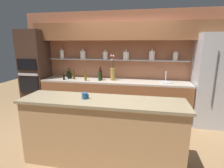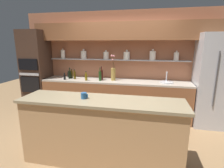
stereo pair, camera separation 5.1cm
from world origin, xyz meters
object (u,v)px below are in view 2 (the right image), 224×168
(bottle_oil_0, at_px, (86,77))
(bottle_wine_1, at_px, (100,76))
(oven_tower, at_px, (37,71))
(coffee_mug, at_px, (84,96))
(bottle_wine_3, at_px, (70,75))
(bottle_oil_8, at_px, (72,74))
(bottle_sauce_2, at_px, (101,76))
(bottle_sauce_6, at_px, (65,77))
(refrigerator, at_px, (218,81))
(bottle_oil_4, at_px, (75,75))
(sink_fixture, at_px, (167,82))
(flower_vase, at_px, (113,73))
(bottle_sauce_7, at_px, (68,74))
(bottle_wine_5, at_px, (101,75))

(bottle_oil_0, height_order, bottle_wine_1, bottle_wine_1)
(oven_tower, distance_m, coffee_mug, 2.73)
(bottle_wine_3, height_order, bottle_oil_8, bottle_wine_3)
(bottle_sauce_2, xyz_separation_m, bottle_sauce_6, (-0.86, -0.33, -0.00))
(refrigerator, xyz_separation_m, bottle_oil_4, (-3.32, -0.01, 0.01))
(coffee_mug, bearing_deg, sink_fixture, 53.83)
(bottle_oil_0, relative_size, bottle_oil_4, 0.94)
(flower_vase, xyz_separation_m, bottle_wine_1, (-0.31, -0.10, -0.06))
(bottle_oil_4, bearing_deg, refrigerator, 0.09)
(refrigerator, relative_size, bottle_sauce_7, 11.62)
(bottle_oil_8, bearing_deg, bottle_sauce_7, 145.08)
(bottle_wine_1, xyz_separation_m, coffee_mug, (0.24, -1.73, 0.02))
(sink_fixture, xyz_separation_m, bottle_sauce_6, (-2.49, -0.17, 0.05))
(oven_tower, relative_size, bottle_oil_4, 8.75)
(bottle_wine_5, distance_m, coffee_mug, 1.86)
(bottle_oil_4, height_order, coffee_mug, bottle_oil_4)
(bottle_sauce_2, relative_size, coffee_mug, 1.60)
(bottle_wine_1, height_order, coffee_mug, bottle_wine_1)
(bottle_sauce_2, relative_size, bottle_oil_8, 0.73)
(bottle_sauce_7, distance_m, bottle_oil_8, 0.18)
(bottle_sauce_2, distance_m, bottle_sauce_6, 0.92)
(refrigerator, xyz_separation_m, bottle_sauce_6, (-3.54, -0.12, -0.02))
(bottle_oil_0, bearing_deg, bottle_sauce_7, 152.45)
(bottle_wine_1, xyz_separation_m, bottle_oil_4, (-0.69, 0.05, -0.02))
(refrigerator, bearing_deg, bottle_wine_1, -178.73)
(refrigerator, distance_m, bottle_sauce_7, 3.61)
(refrigerator, relative_size, flower_vase, 3.23)
(bottle_sauce_6, height_order, bottle_oil_8, bottle_oil_8)
(sink_fixture, distance_m, bottle_oil_8, 2.40)
(sink_fixture, distance_m, coffee_mug, 2.27)
(bottle_wine_5, distance_m, bottle_oil_8, 0.83)
(flower_vase, relative_size, bottle_sauce_6, 3.68)
(bottle_wine_5, xyz_separation_m, coffee_mug, (0.24, -1.84, 0.02))
(refrigerator, distance_m, bottle_oil_8, 3.46)
(oven_tower, xyz_separation_m, flower_vase, (2.10, 0.00, 0.02))
(bottle_wine_5, bearing_deg, coffee_mug, -82.69)
(bottle_wine_1, distance_m, coffee_mug, 1.74)
(refrigerator, xyz_separation_m, oven_tower, (-4.43, 0.04, 0.06))
(bottle_oil_0, height_order, bottle_sauce_6, bottle_oil_0)
(oven_tower, xyz_separation_m, bottle_wine_1, (1.80, -0.09, -0.03))
(oven_tower, height_order, bottle_sauce_7, oven_tower)
(bottle_wine_1, distance_m, bottle_oil_4, 0.69)
(bottle_wine_3, height_order, bottle_wine_5, bottle_wine_5)
(bottle_oil_4, height_order, bottle_sauce_6, bottle_oil_4)
(bottle_oil_0, xyz_separation_m, bottle_sauce_6, (-0.57, -0.01, -0.02))
(flower_vase, xyz_separation_m, bottle_oil_4, (-0.99, -0.04, -0.08))
(bottle_wine_3, height_order, bottle_oil_4, bottle_wine_3)
(refrigerator, distance_m, bottle_sauce_2, 2.69)
(bottle_wine_5, bearing_deg, bottle_sauce_6, -169.03)
(refrigerator, relative_size, bottle_wine_5, 6.09)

